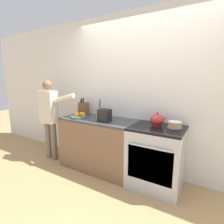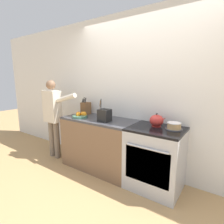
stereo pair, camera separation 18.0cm
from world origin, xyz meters
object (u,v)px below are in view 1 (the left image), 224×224
toaster (105,115)px  stove_range (156,157)px  knife_block (84,109)px  utensil_crock (99,114)px  layer_cake (175,125)px  tea_kettle (157,120)px  person_baker (49,114)px  fruit_bowl (79,116)px

toaster → stove_range: bearing=6.5°
stove_range → toaster: 0.99m
knife_block → utensil_crock: 0.44m
layer_cake → utensil_crock: (-1.24, -0.04, 0.03)m
layer_cake → knife_block: bearing=177.6°
stove_range → tea_kettle: tea_kettle is taller
utensil_crock → toaster: (0.20, -0.13, 0.02)m
stove_range → toaster: size_ratio=4.50×
person_baker → stove_range: bearing=6.7°
toaster → person_baker: 1.20m
fruit_bowl → utensil_crock: bearing=26.9°
stove_range → tea_kettle: size_ratio=3.70×
layer_cake → toaster: toaster is taller
tea_kettle → utensil_crock: utensil_crock is taller
toaster → layer_cake: bearing=9.3°
tea_kettle → knife_block: bearing=177.9°
person_baker → tea_kettle: bearing=9.5°
layer_cake → toaster: 1.05m
tea_kettle → fruit_bowl: 1.32m
stove_range → layer_cake: (0.21, 0.08, 0.49)m
stove_range → knife_block: (-1.45, 0.15, 0.56)m
stove_range → fruit_bowl: bearing=-175.0°
fruit_bowl → tea_kettle: bearing=9.3°
stove_range → person_baker: bearing=-175.0°
knife_block → person_baker: bearing=-150.4°
utensil_crock → person_baker: bearing=-167.7°
layer_cake → tea_kettle: tea_kettle is taller
layer_cake → person_baker: 2.25m
utensil_crock → fruit_bowl: (-0.31, -0.16, -0.04)m
knife_block → person_baker: (-0.57, -0.32, -0.10)m
stove_range → person_baker: size_ratio=0.58×
stove_range → tea_kettle: 0.54m
stove_range → tea_kettle: (-0.04, 0.10, 0.53)m
knife_block → person_baker: 0.66m
stove_range → fruit_bowl: fruit_bowl is taller
stove_range → layer_cake: 0.54m
stove_range → person_baker: person_baker is taller
toaster → utensil_crock: bearing=146.3°
knife_block → fruit_bowl: knife_block is taller
layer_cake → person_baker: (-2.23, -0.25, -0.03)m
utensil_crock → toaster: bearing=-33.7°
utensil_crock → fruit_bowl: 0.35m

